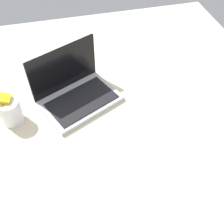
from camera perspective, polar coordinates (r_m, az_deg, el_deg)
The scene contains 3 objects.
bed_mattress at distance 130.92cm, azimuth -5.19°, elevation 1.07°, with size 180.00×140.00×18.00cm, color beige.
laptop at distance 119.90cm, azimuth -7.81°, elevation 4.39°, with size 39.64×34.82×23.00cm.
snack_cup at distance 116.32cm, azimuth -20.96°, elevation 0.31°, with size 9.74×9.17×14.36cm.
Camera 1 is at (-9.36, -88.09, 105.39)cm, focal length 42.80 mm.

